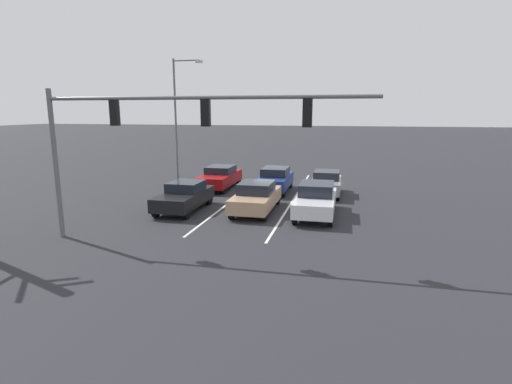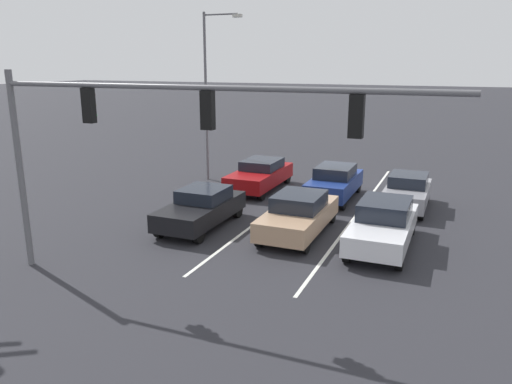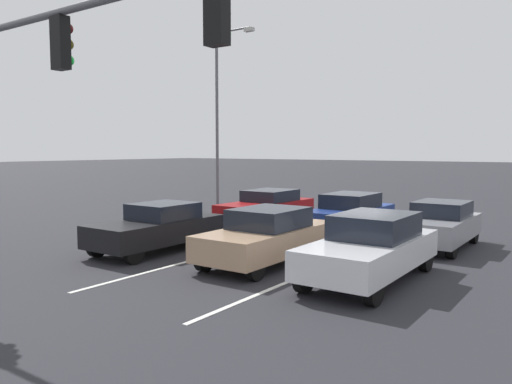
# 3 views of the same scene
# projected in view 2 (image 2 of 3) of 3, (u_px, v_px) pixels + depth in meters

# --- Properties ---
(ground_plane) EXTENTS (240.00, 240.00, 0.00)m
(ground_plane) POSITION_uv_depth(u_px,v_px,m) (335.00, 192.00, 24.72)
(ground_plane) COLOR #28282D
(lane_stripe_left_divider) EXTENTS (0.12, 17.65, 0.01)m
(lane_stripe_left_divider) POSITION_uv_depth(u_px,v_px,m) (359.00, 211.00, 21.54)
(lane_stripe_left_divider) COLOR silver
(lane_stripe_left_divider) RESTS_ON ground_plane
(lane_stripe_center_divider) EXTENTS (0.12, 17.65, 0.01)m
(lane_stripe_center_divider) POSITION_uv_depth(u_px,v_px,m) (283.00, 203.00, 22.84)
(lane_stripe_center_divider) COLOR silver
(lane_stripe_center_divider) RESTS_ON ground_plane
(car_white_leftlane_front) EXTENTS (1.89, 4.79, 1.63)m
(car_white_leftlane_front) POSITION_uv_depth(u_px,v_px,m) (383.00, 224.00, 17.24)
(car_white_leftlane_front) COLOR silver
(car_white_leftlane_front) RESTS_ON ground_plane
(car_black_rightlane_front) EXTENTS (1.88, 4.44, 1.50)m
(car_black_rightlane_front) POSITION_uv_depth(u_px,v_px,m) (201.00, 208.00, 19.43)
(car_black_rightlane_front) COLOR black
(car_black_rightlane_front) RESTS_ON ground_plane
(car_tan_midlane_front) EXTENTS (1.90, 4.70, 1.55)m
(car_tan_midlane_front) POSITION_uv_depth(u_px,v_px,m) (299.00, 214.00, 18.56)
(car_tan_midlane_front) COLOR tan
(car_tan_midlane_front) RESTS_ON ground_plane
(car_maroon_rightlane_second) EXTENTS (1.93, 4.75, 1.49)m
(car_maroon_rightlane_second) POSITION_uv_depth(u_px,v_px,m) (260.00, 174.00, 25.08)
(car_maroon_rightlane_second) COLOR maroon
(car_maroon_rightlane_second) RESTS_ON ground_plane
(car_navy_midlane_second) EXTENTS (1.83, 4.40, 1.58)m
(car_navy_midlane_second) POSITION_uv_depth(u_px,v_px,m) (335.00, 182.00, 23.35)
(car_navy_midlane_second) COLOR navy
(car_navy_midlane_second) RESTS_ON ground_plane
(car_gray_leftlane_second) EXTENTS (1.77, 4.05, 1.50)m
(car_gray_leftlane_second) POSITION_uv_depth(u_px,v_px,m) (407.00, 191.00, 21.83)
(car_gray_leftlane_second) COLOR gray
(car_gray_leftlane_second) RESTS_ON ground_plane
(traffic_signal_gantry) EXTENTS (12.68, 0.37, 6.05)m
(traffic_signal_gantry) POSITION_uv_depth(u_px,v_px,m) (137.00, 126.00, 13.15)
(traffic_signal_gantry) COLOR slate
(traffic_signal_gantry) RESTS_ON ground_plane
(street_lamp_right_shoulder) EXTENTS (2.16, 0.24, 8.72)m
(street_lamp_right_shoulder) POSITION_uv_depth(u_px,v_px,m) (209.00, 86.00, 26.13)
(street_lamp_right_shoulder) COLOR slate
(street_lamp_right_shoulder) RESTS_ON ground_plane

